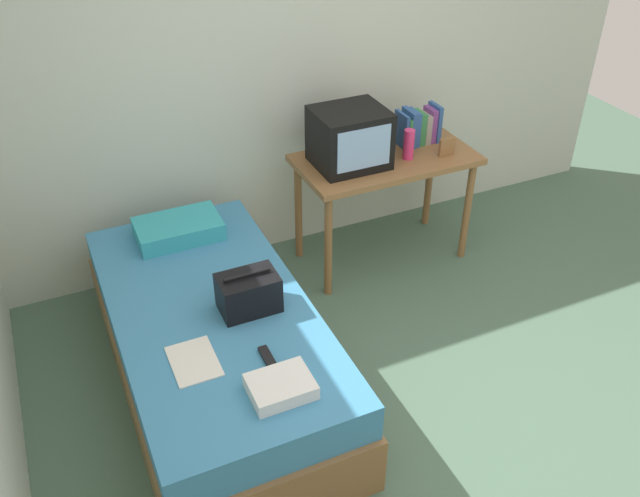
{
  "coord_description": "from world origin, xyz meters",
  "views": [
    {
      "loc": [
        -1.52,
        -1.89,
        2.75
      ],
      "look_at": [
        -0.19,
        1.03,
        0.54
      ],
      "focal_mm": 37.93,
      "sensor_mm": 36.0,
      "label": 1
    }
  ],
  "objects_px": {
    "book_row": "(418,127)",
    "picture_frame": "(447,147)",
    "tv": "(350,138)",
    "remote_dark": "(268,358)",
    "folded_towel": "(281,387)",
    "pillow": "(179,229)",
    "water_bottle": "(409,144)",
    "desk": "(385,171)",
    "handbag": "(249,293)",
    "bed": "(215,346)",
    "magazine": "(194,361)"
  },
  "relations": [
    {
      "from": "book_row",
      "to": "picture_frame",
      "type": "height_order",
      "value": "book_row"
    },
    {
      "from": "tv",
      "to": "remote_dark",
      "type": "bearing_deg",
      "value": -130.03
    },
    {
      "from": "book_row",
      "to": "picture_frame",
      "type": "distance_m",
      "value": 0.26
    },
    {
      "from": "picture_frame",
      "to": "folded_towel",
      "type": "xyz_separation_m",
      "value": [
        -1.66,
        -1.27,
        -0.26
      ]
    },
    {
      "from": "pillow",
      "to": "folded_towel",
      "type": "height_order",
      "value": "pillow"
    },
    {
      "from": "water_bottle",
      "to": "picture_frame",
      "type": "distance_m",
      "value": 0.26
    },
    {
      "from": "folded_towel",
      "to": "desk",
      "type": "bearing_deg",
      "value": 47.48
    },
    {
      "from": "tv",
      "to": "pillow",
      "type": "bearing_deg",
      "value": -179.01
    },
    {
      "from": "book_row",
      "to": "picture_frame",
      "type": "relative_size",
      "value": 2.29
    },
    {
      "from": "pillow",
      "to": "handbag",
      "type": "xyz_separation_m",
      "value": [
        0.16,
        -0.8,
        0.05
      ]
    },
    {
      "from": "desk",
      "to": "folded_towel",
      "type": "xyz_separation_m",
      "value": [
        -1.3,
        -1.42,
        -0.1
      ]
    },
    {
      "from": "desk",
      "to": "book_row",
      "type": "bearing_deg",
      "value": 19.0
    },
    {
      "from": "desk",
      "to": "book_row",
      "type": "relative_size",
      "value": 4.18
    },
    {
      "from": "handbag",
      "to": "tv",
      "type": "bearing_deg",
      "value": 40.29
    },
    {
      "from": "picture_frame",
      "to": "folded_towel",
      "type": "distance_m",
      "value": 2.11
    },
    {
      "from": "bed",
      "to": "magazine",
      "type": "distance_m",
      "value": 0.49
    },
    {
      "from": "book_row",
      "to": "desk",
      "type": "bearing_deg",
      "value": -161.0
    },
    {
      "from": "tv",
      "to": "folded_towel",
      "type": "bearing_deg",
      "value": -126.02
    },
    {
      "from": "tv",
      "to": "remote_dark",
      "type": "distance_m",
      "value": 1.63
    },
    {
      "from": "tv",
      "to": "picture_frame",
      "type": "distance_m",
      "value": 0.65
    },
    {
      "from": "water_bottle",
      "to": "magazine",
      "type": "height_order",
      "value": "water_bottle"
    },
    {
      "from": "desk",
      "to": "handbag",
      "type": "distance_m",
      "value": 1.48
    },
    {
      "from": "remote_dark",
      "to": "bed",
      "type": "bearing_deg",
      "value": 104.98
    },
    {
      "from": "handbag",
      "to": "remote_dark",
      "type": "distance_m",
      "value": 0.4
    },
    {
      "from": "bed",
      "to": "tv",
      "type": "xyz_separation_m",
      "value": [
        1.15,
        0.73,
        0.69
      ]
    },
    {
      "from": "handbag",
      "to": "remote_dark",
      "type": "relative_size",
      "value": 1.92
    },
    {
      "from": "remote_dark",
      "to": "folded_towel",
      "type": "distance_m",
      "value": 0.22
    },
    {
      "from": "desk",
      "to": "remote_dark",
      "type": "distance_m",
      "value": 1.76
    },
    {
      "from": "remote_dark",
      "to": "picture_frame",
      "type": "bearing_deg",
      "value": 32.8
    },
    {
      "from": "desk",
      "to": "book_row",
      "type": "distance_m",
      "value": 0.37
    },
    {
      "from": "magazine",
      "to": "tv",
      "type": "bearing_deg",
      "value": 39.04
    },
    {
      "from": "pillow",
      "to": "desk",
      "type": "bearing_deg",
      "value": 0.42
    },
    {
      "from": "tv",
      "to": "pillow",
      "type": "distance_m",
      "value": 1.18
    },
    {
      "from": "handbag",
      "to": "magazine",
      "type": "height_order",
      "value": "handbag"
    },
    {
      "from": "picture_frame",
      "to": "folded_towel",
      "type": "bearing_deg",
      "value": -142.54
    },
    {
      "from": "pillow",
      "to": "remote_dark",
      "type": "bearing_deg",
      "value": -84.85
    },
    {
      "from": "tv",
      "to": "water_bottle",
      "type": "height_order",
      "value": "tv"
    },
    {
      "from": "handbag",
      "to": "magazine",
      "type": "relative_size",
      "value": 1.03
    },
    {
      "from": "picture_frame",
      "to": "remote_dark",
      "type": "height_order",
      "value": "picture_frame"
    },
    {
      "from": "desk",
      "to": "tv",
      "type": "relative_size",
      "value": 2.64
    },
    {
      "from": "handbag",
      "to": "pillow",
      "type": "bearing_deg",
      "value": 100.97
    },
    {
      "from": "water_bottle",
      "to": "folded_towel",
      "type": "xyz_separation_m",
      "value": [
        -1.42,
        -1.34,
        -0.3
      ]
    },
    {
      "from": "bed",
      "to": "remote_dark",
      "type": "bearing_deg",
      "value": -75.02
    },
    {
      "from": "book_row",
      "to": "handbag",
      "type": "bearing_deg",
      "value": -149.02
    },
    {
      "from": "tv",
      "to": "pillow",
      "type": "relative_size",
      "value": 0.9
    },
    {
      "from": "picture_frame",
      "to": "magazine",
      "type": "xyz_separation_m",
      "value": [
        -1.96,
        -0.93,
        -0.29
      ]
    },
    {
      "from": "book_row",
      "to": "magazine",
      "type": "xyz_separation_m",
      "value": [
        -1.89,
        -1.17,
        -0.34
      ]
    },
    {
      "from": "book_row",
      "to": "water_bottle",
      "type": "bearing_deg",
      "value": -134.16
    },
    {
      "from": "water_bottle",
      "to": "folded_towel",
      "type": "distance_m",
      "value": 1.97
    },
    {
      "from": "book_row",
      "to": "picture_frame",
      "type": "bearing_deg",
      "value": -72.44
    }
  ]
}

